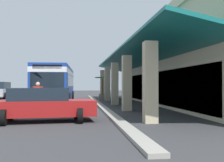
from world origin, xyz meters
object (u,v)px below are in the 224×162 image
(potted_palm, at_px, (102,94))
(pedestrian, at_px, (38,96))
(parked_sedan_red, at_px, (42,104))
(transit_bus, at_px, (56,82))
(parked_suv_silver, at_px, (0,90))

(potted_palm, bearing_deg, pedestrian, -20.39)
(parked_sedan_red, bearing_deg, transit_bus, -178.36)
(pedestrian, bearing_deg, transit_bus, 177.53)
(pedestrian, height_order, potted_palm, potted_palm)
(transit_bus, distance_m, parked_suv_silver, 11.91)
(parked_suv_silver, bearing_deg, pedestrian, 21.18)
(transit_bus, relative_size, parked_suv_silver, 2.34)
(parked_sedan_red, distance_m, parked_suv_silver, 22.59)
(parked_suv_silver, distance_m, potted_palm, 12.63)
(parked_sedan_red, distance_m, pedestrian, 3.62)
(pedestrian, xyz_separation_m, potted_palm, (-13.04, 4.85, -0.31))
(parked_suv_silver, height_order, pedestrian, parked_suv_silver)
(parked_suv_silver, relative_size, pedestrian, 2.72)
(parked_sedan_red, relative_size, potted_palm, 1.78)
(parked_sedan_red, height_order, pedestrian, pedestrian)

